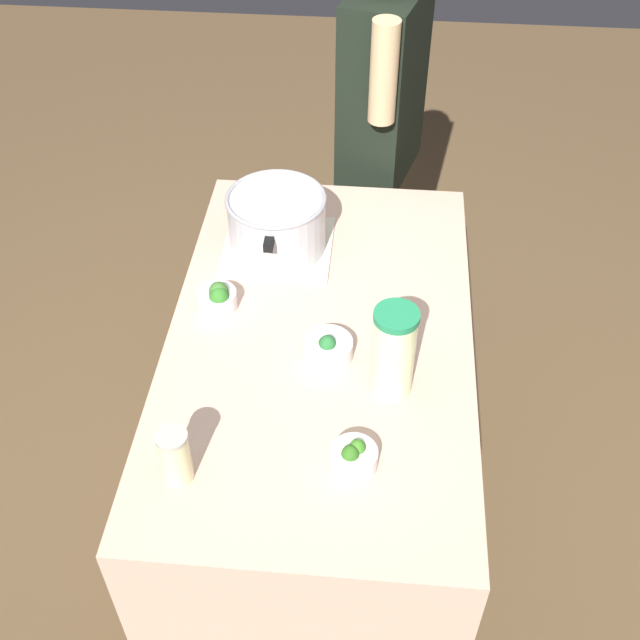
% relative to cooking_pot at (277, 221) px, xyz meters
% --- Properties ---
extents(ground_plane, '(8.00, 8.00, 0.00)m').
position_rel_cooking_pot_xyz_m(ground_plane, '(-0.33, -0.15, -1.01)').
color(ground_plane, brown).
extents(counter_slab, '(1.30, 0.76, 0.91)m').
position_rel_cooking_pot_xyz_m(counter_slab, '(-0.33, -0.15, -0.55)').
color(counter_slab, '#CCA78F').
rests_on(counter_slab, ground_plane).
extents(dish_cloth, '(0.29, 0.30, 0.01)m').
position_rel_cooking_pot_xyz_m(dish_cloth, '(-0.00, 0.00, -0.09)').
color(dish_cloth, beige).
rests_on(dish_cloth, counter_slab).
extents(cooking_pot, '(0.34, 0.27, 0.16)m').
position_rel_cooking_pot_xyz_m(cooking_pot, '(0.00, 0.00, 0.00)').
color(cooking_pot, '#B7B7BC').
rests_on(cooking_pot, dish_cloth).
extents(lemonade_pitcher, '(0.10, 0.10, 0.24)m').
position_rel_cooking_pot_xyz_m(lemonade_pitcher, '(-0.49, -0.33, 0.03)').
color(lemonade_pitcher, '#E9F3AC').
rests_on(lemonade_pitcher, counter_slab).
extents(mason_jar, '(0.07, 0.07, 0.14)m').
position_rel_cooking_pot_xyz_m(mason_jar, '(-0.78, 0.11, -0.02)').
color(mason_jar, beige).
rests_on(mason_jar, counter_slab).
extents(broccoli_bowl_front, '(0.12, 0.12, 0.08)m').
position_rel_cooking_pot_xyz_m(broccoli_bowl_front, '(-0.41, -0.17, -0.06)').
color(broccoli_bowl_front, silver).
rests_on(broccoli_bowl_front, counter_slab).
extents(broccoli_bowl_center, '(0.10, 0.10, 0.07)m').
position_rel_cooking_pot_xyz_m(broccoli_bowl_center, '(-0.72, -0.26, -0.06)').
color(broccoli_bowl_center, silver).
rests_on(broccoli_bowl_center, counter_slab).
extents(broccoli_bowl_back, '(0.10, 0.10, 0.08)m').
position_rel_cooking_pot_xyz_m(broccoli_bowl_back, '(-0.26, 0.12, -0.06)').
color(broccoli_bowl_back, silver).
rests_on(broccoli_bowl_back, counter_slab).
extents(person_cook, '(0.50, 0.28, 1.62)m').
position_rel_cooking_pot_xyz_m(person_cook, '(0.57, -0.27, -0.11)').
color(person_cook, slate).
rests_on(person_cook, ground_plane).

